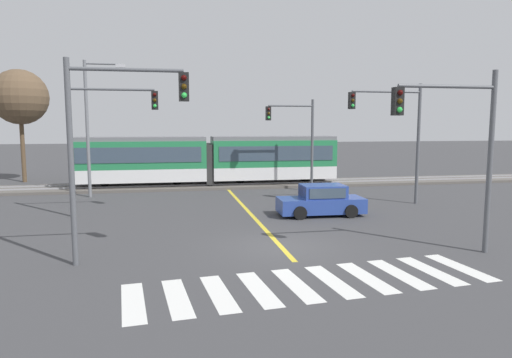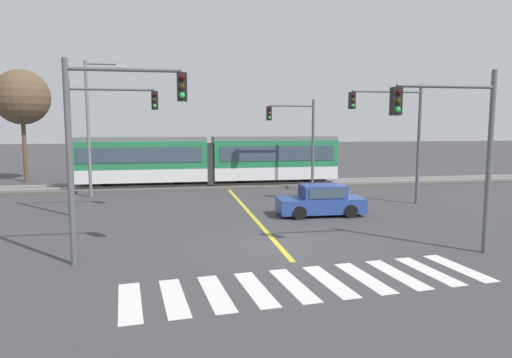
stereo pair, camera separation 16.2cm
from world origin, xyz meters
name	(u,v)px [view 1 (the left image)]	position (x,y,z in m)	size (l,w,h in m)	color
ground_plane	(281,247)	(0.00, 0.00, 0.00)	(200.00, 200.00, 0.00)	#3D3D3F
track_bed	(225,185)	(0.00, 16.95, 0.09)	(120.00, 4.00, 0.18)	#56514C
rail_near	(226,184)	(0.00, 16.23, 0.23)	(120.00, 0.08, 0.10)	#939399
rail_far	(224,182)	(0.00, 17.67, 0.23)	(120.00, 0.08, 0.10)	#939399
light_rail_tram	(209,158)	(-1.17, 16.94, 2.05)	(18.50, 2.64, 3.43)	silver
crosswalk_stripe_0	(133,302)	(-4.92, -4.44, 0.00)	(0.56, 2.80, 0.01)	silver
crosswalk_stripe_1	(177,298)	(-3.83, -4.33, 0.00)	(0.56, 2.80, 0.01)	silver
crosswalk_stripe_2	(219,293)	(-2.74, -4.22, 0.00)	(0.56, 2.80, 0.01)	silver
crosswalk_stripe_3	(259,289)	(-1.64, -4.10, 0.00)	(0.56, 2.80, 0.01)	silver
crosswalk_stripe_4	(296,285)	(-0.55, -3.99, 0.00)	(0.56, 2.80, 0.01)	silver
crosswalk_stripe_5	(332,281)	(0.55, -3.88, 0.00)	(0.56, 2.80, 0.01)	silver
crosswalk_stripe_6	(366,277)	(1.64, -3.76, 0.00)	(0.56, 2.80, 0.01)	silver
crosswalk_stripe_7	(399,274)	(2.74, -3.65, 0.00)	(0.56, 2.80, 0.01)	silver
crosswalk_stripe_8	(430,270)	(3.83, -3.54, 0.00)	(0.56, 2.80, 0.01)	silver
crosswalk_stripe_9	(460,267)	(4.92, -3.42, 0.00)	(0.56, 2.80, 0.01)	silver
lane_centre_line	(250,213)	(0.00, 6.51, 0.00)	(0.20, 16.88, 0.01)	gold
sedan_crossing	(321,201)	(3.35, 5.33, 0.70)	(4.25, 2.01, 1.52)	#284293
traffic_light_near_left	(110,129)	(-5.74, -0.93, 4.30)	(3.75, 0.38, 6.46)	#515459
traffic_light_near_right	(459,136)	(5.60, -2.07, 4.07)	(3.75, 0.38, 6.26)	#515459
traffic_light_far_right	(297,132)	(4.37, 13.36, 4.00)	(3.25, 0.38, 6.11)	#515459
traffic_light_mid_left	(99,126)	(-7.22, 7.23, 4.36)	(4.25, 0.38, 6.63)	#515459
traffic_light_mid_right	(396,125)	(8.39, 7.56, 4.42)	(4.25, 0.38, 6.69)	#515459
street_lamp_west	(91,120)	(-8.57, 13.50, 4.76)	(2.46, 0.28, 8.30)	slate
bare_tree_far_west	(20,97)	(-15.12, 22.37, 6.54)	(4.20, 4.20, 8.67)	brown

